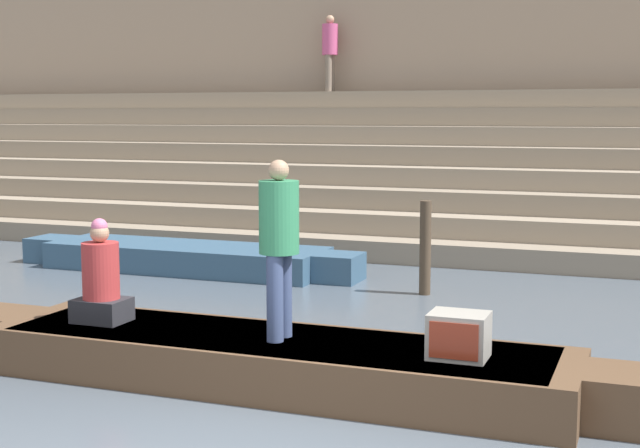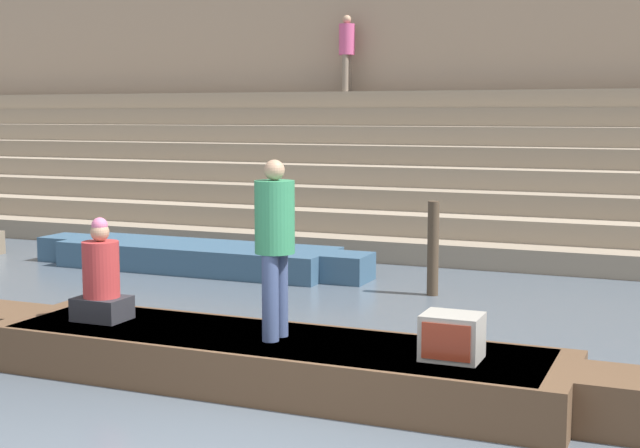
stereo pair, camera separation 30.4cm
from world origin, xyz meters
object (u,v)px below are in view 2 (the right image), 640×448
at_px(tv_set, 452,337).
at_px(person_on_steps, 347,48).
at_px(person_standing, 275,237).
at_px(rowboat_main, 269,359).
at_px(moored_boat_shore, 197,256).
at_px(person_rowing, 101,280).
at_px(mooring_post, 433,248).

height_order(tv_set, person_on_steps, person_on_steps).
height_order(person_standing, person_on_steps, person_on_steps).
relative_size(rowboat_main, tv_set, 14.46).
height_order(rowboat_main, tv_set, tv_set).
bearing_deg(moored_boat_shore, person_on_steps, 92.97).
distance_m(person_standing, tv_set, 1.80).
xyz_separation_m(person_standing, person_on_steps, (-3.77, 11.52, 2.54)).
bearing_deg(person_on_steps, moored_boat_shore, 175.82).
xyz_separation_m(rowboat_main, moored_boat_shore, (-3.71, 4.99, -0.02)).
distance_m(person_rowing, moored_boat_shore, 5.38).
xyz_separation_m(person_rowing, moored_boat_shore, (-1.89, 5.00, -0.62)).
distance_m(mooring_post, person_on_steps, 8.69).
bearing_deg(mooring_post, person_on_steps, 119.52).
xyz_separation_m(person_rowing, tv_set, (3.53, -0.06, -0.21)).
relative_size(person_standing, mooring_post, 1.25).
distance_m(moored_boat_shore, mooring_post, 4.04).
bearing_deg(rowboat_main, person_rowing, 177.03).
relative_size(person_standing, moored_boat_shore, 0.28).
bearing_deg(person_standing, mooring_post, 85.59).
xyz_separation_m(rowboat_main, person_on_steps, (-3.69, 11.51, 3.67)).
bearing_deg(mooring_post, person_standing, -92.59).
distance_m(person_standing, person_on_steps, 12.38).
bearing_deg(mooring_post, person_rowing, -114.94).
bearing_deg(person_standing, rowboat_main, 168.32).
height_order(person_standing, moored_boat_shore, person_standing).
bearing_deg(tv_set, moored_boat_shore, 139.02).
distance_m(tv_set, person_on_steps, 13.19).
relative_size(person_rowing, moored_boat_shore, 0.18).
distance_m(person_rowing, person_on_steps, 12.06).
bearing_deg(person_on_steps, mooring_post, -154.56).
distance_m(moored_boat_shore, person_on_steps, 7.48).
bearing_deg(person_standing, person_rowing, 178.11).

